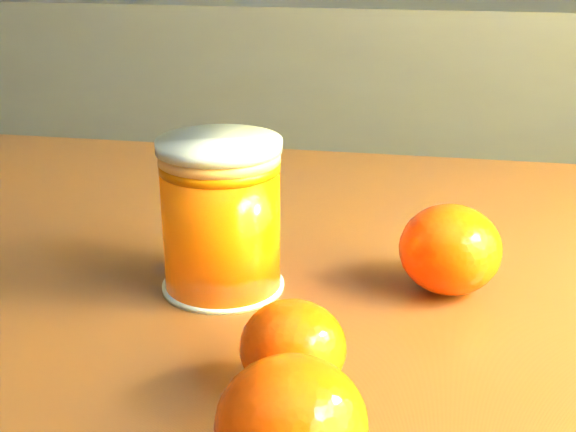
# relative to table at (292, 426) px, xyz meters

# --- Properties ---
(kitchen_counter) EXTENTS (3.15, 0.60, 0.90)m
(kitchen_counter) POSITION_rel_table_xyz_m (-0.79, 1.17, -0.25)
(kitchen_counter) COLOR #46464A
(kitchen_counter) RESTS_ON ground
(table) EXTENTS (1.08, 0.76, 0.80)m
(table) POSITION_rel_table_xyz_m (0.00, 0.00, 0.00)
(table) COLOR brown
(table) RESTS_ON ground
(juice_glass) EXTENTS (0.09, 0.09, 0.11)m
(juice_glass) POSITION_rel_table_xyz_m (-0.05, 0.01, 0.16)
(juice_glass) COLOR #E65404
(juice_glass) RESTS_ON table
(orange_front) EXTENTS (0.07, 0.07, 0.05)m
(orange_front) POSITION_rel_table_xyz_m (0.02, -0.11, 0.13)
(orange_front) COLOR #FF4205
(orange_front) RESTS_ON table
(orange_back) EXTENTS (0.08, 0.08, 0.06)m
(orange_back) POSITION_rel_table_xyz_m (0.11, 0.04, 0.13)
(orange_back) COLOR #FF4205
(orange_back) RESTS_ON table
(orange_extra) EXTENTS (0.09, 0.09, 0.06)m
(orange_extra) POSITION_rel_table_xyz_m (0.03, -0.18, 0.13)
(orange_extra) COLOR #FF4205
(orange_extra) RESTS_ON table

